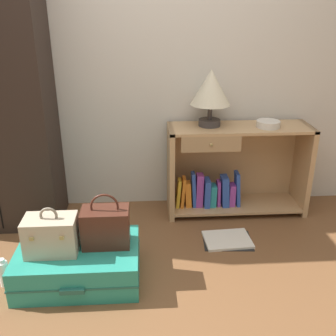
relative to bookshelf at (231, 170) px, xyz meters
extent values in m
plane|color=brown|center=(-0.72, -1.26, -0.36)|extent=(9.00, 9.00, 0.00)
cube|color=beige|center=(-0.72, 0.24, 0.94)|extent=(6.40, 0.10, 2.60)
cube|color=tan|center=(-0.50, -0.02, 0.01)|extent=(0.04, 0.35, 0.73)
cube|color=tan|center=(0.59, -0.02, 0.01)|extent=(0.04, 0.35, 0.73)
cube|color=tan|center=(0.05, -0.02, 0.37)|extent=(1.12, 0.35, 0.02)
cube|color=tan|center=(0.05, -0.02, -0.30)|extent=(1.04, 0.35, 0.02)
cube|color=tan|center=(0.05, 0.15, 0.01)|extent=(1.04, 0.01, 0.71)
cube|color=#A68259|center=(-0.21, -0.18, 0.30)|extent=(0.45, 0.02, 0.12)
sphere|color=#9E844C|center=(-0.21, -0.20, 0.30)|extent=(0.02, 0.02, 0.02)
cube|color=gold|center=(-0.43, -0.04, -0.17)|extent=(0.04, 0.09, 0.24)
cube|color=orange|center=(-0.40, -0.04, -0.16)|extent=(0.04, 0.09, 0.26)
cube|color=orange|center=(-0.36, -0.04, -0.18)|extent=(0.06, 0.08, 0.22)
cube|color=#2D51B2|center=(-0.31, -0.04, -0.14)|extent=(0.05, 0.08, 0.30)
cube|color=purple|center=(-0.26, -0.04, -0.15)|extent=(0.06, 0.09, 0.28)
cube|color=#2D51B2|center=(-0.20, -0.04, -0.17)|extent=(0.05, 0.13, 0.24)
cube|color=teal|center=(-0.15, -0.04, -0.20)|extent=(0.05, 0.11, 0.18)
cube|color=purple|center=(-0.10, -0.04, -0.18)|extent=(0.03, 0.08, 0.22)
cube|color=#2D51B2|center=(-0.05, -0.04, -0.16)|extent=(0.07, 0.12, 0.26)
cube|color=purple|center=(0.01, -0.04, -0.20)|extent=(0.05, 0.10, 0.19)
cube|color=#2D51B2|center=(0.05, -0.04, -0.15)|extent=(0.05, 0.11, 0.29)
cylinder|color=#3D3838|center=(-0.19, 0.02, 0.40)|extent=(0.17, 0.17, 0.05)
cylinder|color=#3D3838|center=(-0.19, 0.02, 0.49)|extent=(0.04, 0.04, 0.12)
cone|color=beige|center=(-0.19, 0.02, 0.68)|extent=(0.31, 0.31, 0.26)
cylinder|color=silver|center=(0.25, -0.05, 0.40)|extent=(0.18, 0.18, 0.05)
cube|color=teal|center=(-1.13, -0.84, -0.24)|extent=(0.74, 0.50, 0.23)
cube|color=#235E52|center=(-1.13, -0.84, -0.24)|extent=(0.75, 0.51, 0.01)
cube|color=#235E52|center=(-1.13, -1.10, -0.24)|extent=(0.14, 0.02, 0.03)
cube|color=#B7A88E|center=(-1.27, -0.87, -0.01)|extent=(0.31, 0.19, 0.23)
torus|color=gray|center=(-1.27, -0.87, 0.12)|extent=(0.11, 0.02, 0.11)
cube|color=tan|center=(-1.35, -0.97, 0.03)|extent=(0.02, 0.01, 0.02)
cube|color=tan|center=(-1.18, -0.97, 0.03)|extent=(0.02, 0.01, 0.02)
cube|color=#472319|center=(-0.95, -0.81, -0.01)|extent=(0.29, 0.17, 0.24)
torus|color=#472319|center=(-0.95, -0.81, 0.13)|extent=(0.17, 0.01, 0.17)
cylinder|color=white|center=(-1.58, -0.88, -0.27)|extent=(0.06, 0.06, 0.17)
cylinder|color=silver|center=(-1.58, -0.88, -0.18)|extent=(0.04, 0.04, 0.02)
cube|color=white|center=(-0.11, -0.48, -0.35)|extent=(0.35, 0.27, 0.02)
cube|color=black|center=(-0.11, -0.48, -0.35)|extent=(0.37, 0.29, 0.01)
camera|label=1|loc=(-0.70, -2.89, 1.24)|focal=41.58mm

